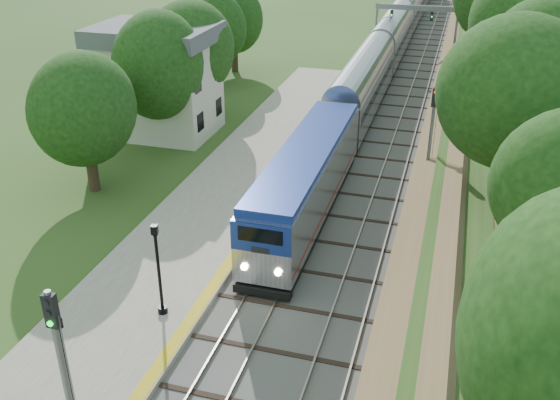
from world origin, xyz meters
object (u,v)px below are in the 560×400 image
(train, at_px, (391,41))
(lamppost_mid, at_px, (67,375))
(station_building, at_px, (158,79))
(signal_gantry, at_px, (416,19))
(lamppost_far, at_px, (159,275))
(signal_platform, at_px, (61,360))
(signal_farside, at_px, (431,131))

(train, height_order, lamppost_mid, lamppost_mid)
(station_building, xyz_separation_m, signal_gantry, (16.47, 24.99, 0.73))
(train, xyz_separation_m, lamppost_far, (-3.68, -47.85, 0.17))
(lamppost_mid, bearing_deg, station_building, 110.03)
(lamppost_mid, xyz_separation_m, lamppost_far, (0.30, 6.28, 0.03))
(signal_gantry, height_order, lamppost_mid, signal_gantry)
(signal_platform, bearing_deg, lamppost_far, 95.81)
(train, height_order, signal_farside, signal_farside)
(train, height_order, lamppost_far, lamppost_far)
(lamppost_far, height_order, signal_farside, signal_farside)
(train, xyz_separation_m, signal_farside, (6.20, -32.48, 2.13))
(lamppost_mid, xyz_separation_m, signal_platform, (1.08, -1.40, 2.07))
(station_building, xyz_separation_m, signal_platform, (11.10, -28.88, 0.24))
(station_building, distance_m, signal_farside, 21.02)
(lamppost_far, bearing_deg, signal_farside, 57.27)
(station_building, xyz_separation_m, signal_farside, (20.20, -5.83, 0.17))
(lamppost_mid, bearing_deg, signal_farside, 64.82)
(train, bearing_deg, lamppost_far, -94.40)
(station_building, bearing_deg, signal_platform, -68.98)
(signal_platform, distance_m, signal_farside, 24.78)
(signal_farside, bearing_deg, lamppost_mid, -115.18)
(station_building, height_order, signal_platform, station_building)
(train, bearing_deg, signal_gantry, -33.85)
(lamppost_far, relative_size, signal_platform, 0.67)
(lamppost_mid, relative_size, signal_platform, 0.66)
(lamppost_mid, xyz_separation_m, signal_farside, (10.18, 21.65, 1.99))
(signal_gantry, distance_m, lamppost_far, 46.67)
(station_building, distance_m, signal_platform, 30.94)
(train, relative_size, signal_farside, 13.69)
(train, relative_size, lamppost_mid, 21.99)
(station_building, xyz_separation_m, lamppost_far, (10.32, -21.20, -1.79))
(signal_gantry, xyz_separation_m, signal_farside, (3.73, -30.82, -0.56))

